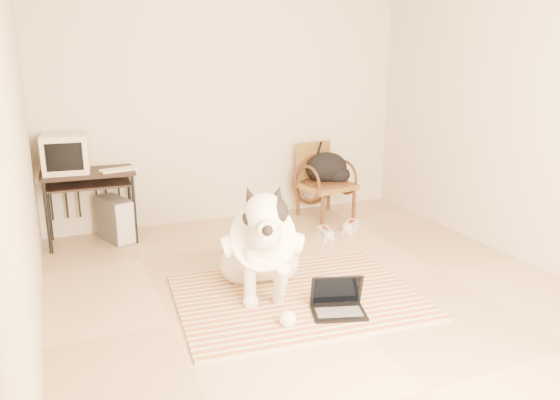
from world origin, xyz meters
TOP-DOWN VIEW (x-y plane):
  - floor at (0.00, 0.00)m, footprint 4.50×4.50m
  - wall_back at (0.00, 2.25)m, footprint 4.50×0.00m
  - wall_left at (-2.00, 0.00)m, footprint 0.00×4.50m
  - wall_right at (2.00, 0.00)m, footprint 0.00×4.50m
  - rug at (-0.19, 0.04)m, footprint 1.92×1.53m
  - dog at (-0.41, 0.23)m, footprint 0.69×1.33m
  - laptop at (-0.04, -0.32)m, footprint 0.44×0.37m
  - computer_desk at (-1.52, 1.97)m, footprint 0.87×0.50m
  - crt_monitor at (-1.70, 2.01)m, footprint 0.44×0.42m
  - desk_keyboard at (-1.24, 1.89)m, footprint 0.37×0.20m
  - pc_tower at (-1.31, 1.94)m, footprint 0.34×0.50m
  - rattan_chair at (0.97, 1.88)m, footprint 0.63×0.62m
  - backpack at (1.04, 1.89)m, footprint 0.48×0.41m
  - sneaker_left at (0.65, 1.20)m, footprint 0.15×0.28m
  - sneaker_right at (1.01, 1.30)m, footprint 0.27×0.26m

SIDE VIEW (x-z plane):
  - floor at x=0.00m, z-range 0.00..0.00m
  - rug at x=-0.19m, z-range 0.00..0.02m
  - sneaker_left at x=0.65m, z-range 0.00..0.09m
  - sneaker_right at x=1.01m, z-range -0.01..0.09m
  - laptop at x=-0.04m, z-range -0.05..0.22m
  - pc_tower at x=-1.31m, z-range 0.00..0.43m
  - dog at x=-0.41m, z-range -0.10..0.87m
  - rattan_chair at x=0.97m, z-range 0.00..0.82m
  - backpack at x=1.04m, z-range 0.36..0.71m
  - computer_desk at x=-1.52m, z-range 0.26..0.97m
  - desk_keyboard at x=-1.24m, z-range 0.71..0.74m
  - crt_monitor at x=-1.70m, z-range 0.71..1.08m
  - wall_back at x=0.00m, z-range -0.90..3.60m
  - wall_left at x=-2.00m, z-range -0.90..3.60m
  - wall_right at x=2.00m, z-range -0.90..3.60m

